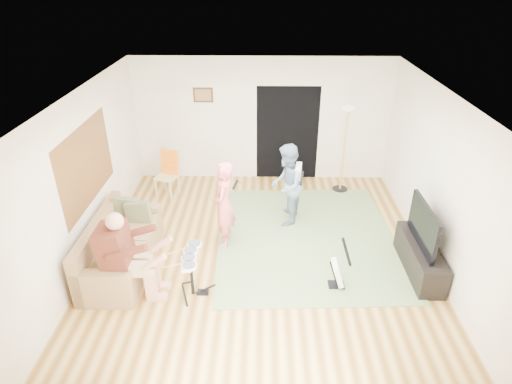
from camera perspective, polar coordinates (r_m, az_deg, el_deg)
floor at (r=7.28m, az=0.65°, el=-8.33°), size 6.00×6.00×0.00m
walls at (r=6.57m, az=0.71°, el=1.19°), size 5.50×6.00×2.70m
ceiling at (r=6.08m, az=0.79°, el=12.60°), size 6.00×6.00×0.00m
window_blinds at (r=7.22m, az=-21.65°, el=3.42°), size 0.00×2.05×2.05m
doorway at (r=9.45m, az=4.21°, el=7.74°), size 2.10×0.00×2.10m
picture_frame at (r=9.26m, az=-7.07°, el=12.71°), size 0.42×0.03×0.32m
area_rug at (r=7.74m, az=6.66°, el=-5.99°), size 3.27×3.72×0.02m
sofa at (r=7.24m, az=-17.99°, el=-7.52°), size 0.84×2.05×0.83m
drummer at (r=6.46m, az=-16.43°, el=-9.15°), size 0.89×0.50×1.37m
drum_kit at (r=6.39m, az=-8.58°, el=-11.02°), size 0.40×0.72×0.74m
singer at (r=7.18m, az=-4.30°, el=-1.70°), size 0.41×0.59×1.53m
microphone at (r=6.99m, az=-2.78°, el=0.97°), size 0.06×0.06×0.24m
guitarist at (r=7.80m, az=4.12°, el=0.93°), size 0.71×0.84×1.55m
guitar_held at (r=7.69m, az=5.68°, el=2.76°), size 0.20×0.61×0.26m
guitar_spare at (r=6.61m, az=10.88°, el=-10.53°), size 0.32×0.28×0.88m
torchiere_lamp at (r=8.95m, az=11.86°, el=7.48°), size 0.33×0.33×1.84m
dining_chair at (r=9.13m, az=-11.72°, el=1.58°), size 0.51×0.54×0.95m
tv_cabinet at (r=7.26m, az=20.99°, el=-8.20°), size 0.40×1.40×0.50m
television at (r=6.93m, az=21.44°, el=-4.18°), size 0.06×1.11×0.67m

